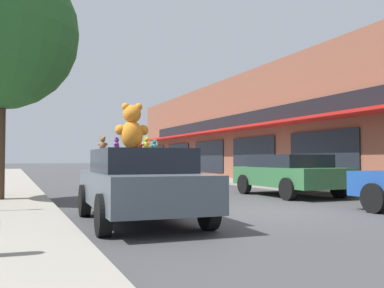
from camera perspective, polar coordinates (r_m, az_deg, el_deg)
name	(u,v)px	position (r m, az deg, el deg)	size (l,w,h in m)	color
ground_plane	(261,212)	(10.05, 9.20, -8.94)	(260.00, 260.00, 0.00)	#424244
sidewalk_near	(2,223)	(8.54, -24.00, -9.58)	(2.24, 90.00, 0.13)	gray
storefront_row	(346,129)	(26.86, 19.80, 1.96)	(13.80, 38.62, 6.08)	brown
plush_art_car	(140,183)	(8.28, -6.93, -5.15)	(2.12, 4.16, 1.40)	#4C5660
teddy_bear_giant	(132,127)	(8.31, -8.00, 2.27)	(0.67, 0.44, 0.89)	orange
teddy_bear_brown	(103,143)	(9.07, -11.83, 0.09)	(0.21, 0.17, 0.29)	olive
teddy_bear_red	(139,144)	(9.26, -7.02, 0.07)	(0.17, 0.23, 0.30)	red
teddy_bear_purple	(117,143)	(8.68, -10.03, 0.07)	(0.16, 0.19, 0.25)	purple
teddy_bear_yellow	(146,143)	(8.09, -6.14, 0.12)	(0.17, 0.12, 0.23)	yellow
teddy_bear_teal	(154,145)	(9.26, -5.05, -0.14)	(0.18, 0.13, 0.23)	teal
parked_car_far_center	(289,173)	(14.54, 12.80, -3.81)	(2.12, 4.13, 1.36)	#336B3D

